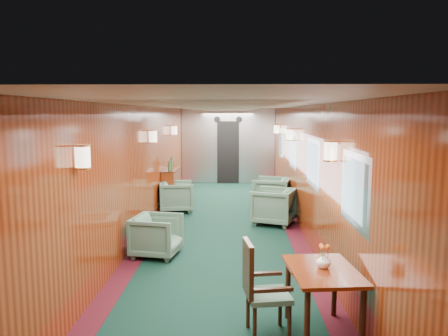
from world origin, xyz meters
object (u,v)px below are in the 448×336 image
Objects in this scene: side_chair at (259,285)px; armchair_left_near at (157,236)px; armchair_right_far at (272,193)px; dining_table at (323,280)px; armchair_right_near at (273,206)px; credenza at (171,187)px; armchair_left_far at (177,196)px.

armchair_left_near is (-1.49, 2.48, -0.21)m from side_chair.
side_chair is 5.97m from armchair_right_far.
dining_table is at bearing 14.95° from armchair_right_far.
armchair_right_near is (-0.11, 4.50, -0.22)m from dining_table.
armchair_left_near is at bearing -24.61° from armchair_right_near.
credenza reaches higher than armchair_left_far.
armchair_right_far is at bearing 74.96° from side_chair.
dining_table is at bearing -6.95° from side_chair.
armchair_right_near is at bearing -34.69° from armchair_left_near.
armchair_right_far is (0.62, 5.93, -0.16)m from side_chair.
armchair_left_near is 0.87× the size of armchair_right_far.
armchair_left_near is 4.05m from armchair_right_far.
armchair_left_far is at bearing -67.45° from armchair_right_far.
dining_table is 5.91m from armchair_right_far.
credenza is 2.87m from armchair_right_near.
armchair_left_near is at bearing -16.64° from armchair_right_far.
armchair_right_far is at bearing 84.64° from dining_table.
armchair_left_far is (-1.59, 5.63, -0.19)m from side_chair.
credenza is at bearing 14.88° from armchair_left_near.
armchair_right_near is at bearing 74.23° from side_chair.
dining_table is 0.84× the size of credenza.
armchair_left_far is at bearing 11.80° from armchair_left_near.
armchair_left_near is at bearing 111.94° from side_chair.
armchair_left_near is 0.89× the size of armchair_right_near.
side_chair is at bearing -73.66° from credenza.
armchair_left_far is (0.22, -0.55, -0.12)m from credenza.
dining_table is 3.26m from armchair_left_near.
dining_table is at bearing 21.34° from armchair_right_near.
credenza is at bearing 97.28° from side_chair.
dining_table is 4.51m from armchair_right_near.
armchair_left_far reaches higher than armchair_left_near.
armchair_right_far is at bearing -92.19° from armchair_left_far.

